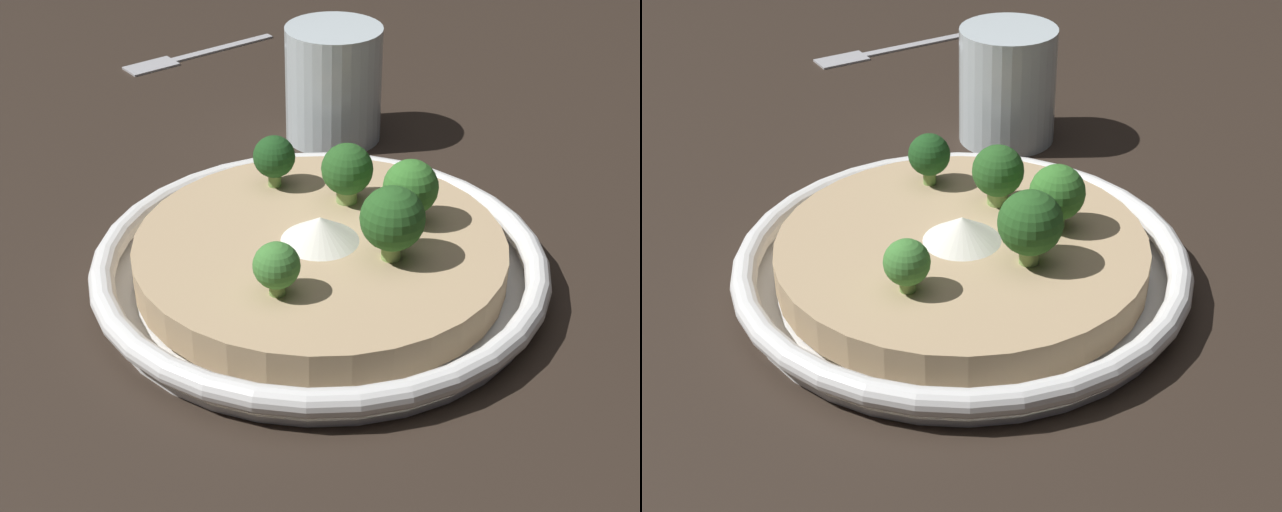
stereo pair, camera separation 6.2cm
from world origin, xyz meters
The scene contains 10 objects.
ground_plane centered at (0.00, 0.00, 0.00)m, with size 6.00×6.00×0.00m, color #2D231C.
risotto_bowl centered at (0.00, 0.00, 0.02)m, with size 0.29×0.29×0.03m.
cheese_sprinkle centered at (0.00, 0.00, 0.04)m, with size 0.05×0.05×0.02m.
broccoli_right centered at (0.05, -0.02, 0.06)m, with size 0.03×0.03×0.04m.
broccoli_front_left centered at (-0.02, -0.04, 0.06)m, with size 0.04×0.04×0.05m.
broccoli_front centered at (0.03, -0.06, 0.06)m, with size 0.04×0.04×0.04m.
broccoli_back_right centered at (0.07, 0.03, 0.05)m, with size 0.03×0.03×0.04m.
broccoli_back_left centered at (-0.06, 0.02, 0.05)m, with size 0.03×0.03×0.03m.
drinking_glass centered at (0.22, 0.00, 0.05)m, with size 0.08×0.08×0.09m.
fork_utensil centered at (0.39, 0.15, 0.00)m, with size 0.12×0.14×0.00m.
Camera 1 is at (-0.52, -0.03, 0.35)m, focal length 55.00 mm.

